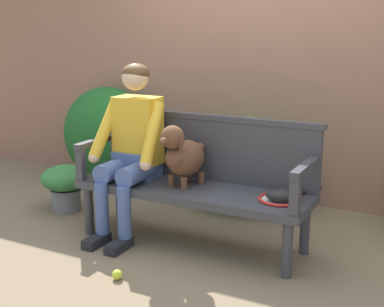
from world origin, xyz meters
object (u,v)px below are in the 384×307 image
at_px(dog_on_bench, 183,155).
at_px(potted_plant, 65,183).
at_px(baseball_glove, 282,195).
at_px(person_seated, 132,144).
at_px(tennis_racket, 282,198).
at_px(garden_bench, 192,194).
at_px(tennis_ball, 117,275).

distance_m(dog_on_bench, potted_plant, 1.32).
bearing_deg(baseball_glove, potted_plant, 157.15).
height_order(person_seated, tennis_racket, person_seated).
xyz_separation_m(garden_bench, tennis_ball, (-0.16, -0.74, -0.35)).
xyz_separation_m(baseball_glove, potted_plant, (-2.00, 0.15, -0.24)).
height_order(baseball_glove, potted_plant, baseball_glove).
relative_size(dog_on_bench, potted_plant, 1.13).
distance_m(dog_on_bench, tennis_racket, 0.78).
bearing_deg(garden_bench, potted_plant, 174.34).
xyz_separation_m(person_seated, tennis_racket, (1.18, 0.04, -0.26)).
distance_m(person_seated, dog_on_bench, 0.44).
bearing_deg(person_seated, baseball_glove, -0.22).
xyz_separation_m(person_seated, baseball_glove, (1.19, -0.00, -0.23)).
xyz_separation_m(person_seated, dog_on_bench, (0.44, 0.00, -0.04)).
xyz_separation_m(tennis_ball, potted_plant, (-1.16, 0.87, 0.21)).
bearing_deg(baseball_glove, garden_bench, 159.74).
distance_m(person_seated, baseball_glove, 1.21).
xyz_separation_m(dog_on_bench, potted_plant, (-1.24, 0.14, -0.43)).
bearing_deg(dog_on_bench, garden_bench, 9.83).
bearing_deg(garden_bench, dog_on_bench, -170.17).
height_order(person_seated, dog_on_bench, person_seated).
bearing_deg(tennis_ball, garden_bench, 78.12).
distance_m(tennis_racket, tennis_ball, 1.20).
bearing_deg(person_seated, potted_plant, 169.73).
height_order(garden_bench, tennis_ball, garden_bench).
relative_size(person_seated, baseball_glove, 5.95).
height_order(person_seated, potted_plant, person_seated).
relative_size(person_seated, dog_on_bench, 2.80).
relative_size(dog_on_bench, tennis_racket, 0.81).
height_order(person_seated, baseball_glove, person_seated).
bearing_deg(potted_plant, dog_on_bench, -6.53).
bearing_deg(dog_on_bench, baseball_glove, -0.66).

